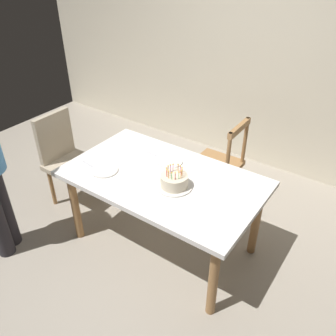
{
  "coord_description": "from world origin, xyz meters",
  "views": [
    {
      "loc": [
        1.35,
        -1.86,
        2.33
      ],
      "look_at": [
        0.05,
        0.0,
        0.84
      ],
      "focal_mm": 37.42,
      "sensor_mm": 36.0,
      "label": 1
    }
  ],
  "objects_px": {
    "dining_table": "(163,185)",
    "chair_spindle_back": "(218,166)",
    "plate_near_celebrant": "(105,170)",
    "plate_far_side": "(170,161)",
    "chair_upholstered": "(65,155)",
    "birthday_cake": "(174,181)"
  },
  "relations": [
    {
      "from": "plate_near_celebrant",
      "to": "plate_far_side",
      "type": "xyz_separation_m",
      "value": [
        0.36,
        0.42,
        0.0
      ]
    },
    {
      "from": "plate_near_celebrant",
      "to": "plate_far_side",
      "type": "height_order",
      "value": "same"
    },
    {
      "from": "plate_near_celebrant",
      "to": "dining_table",
      "type": "bearing_deg",
      "value": 25.84
    },
    {
      "from": "chair_spindle_back",
      "to": "plate_near_celebrant",
      "type": "bearing_deg",
      "value": -118.27
    },
    {
      "from": "plate_far_side",
      "to": "chair_spindle_back",
      "type": "bearing_deg",
      "value": 72.6
    },
    {
      "from": "birthday_cake",
      "to": "plate_near_celebrant",
      "type": "relative_size",
      "value": 1.27
    },
    {
      "from": "plate_far_side",
      "to": "chair_upholstered",
      "type": "relative_size",
      "value": 0.23
    },
    {
      "from": "birthday_cake",
      "to": "chair_spindle_back",
      "type": "distance_m",
      "value": 0.91
    },
    {
      "from": "dining_table",
      "to": "chair_spindle_back",
      "type": "xyz_separation_m",
      "value": [
        0.1,
        0.79,
        -0.19
      ]
    },
    {
      "from": "dining_table",
      "to": "chair_spindle_back",
      "type": "relative_size",
      "value": 1.67
    },
    {
      "from": "plate_far_side",
      "to": "chair_spindle_back",
      "type": "relative_size",
      "value": 0.23
    },
    {
      "from": "dining_table",
      "to": "plate_near_celebrant",
      "type": "distance_m",
      "value": 0.49
    },
    {
      "from": "plate_far_side",
      "to": "chair_spindle_back",
      "type": "distance_m",
      "value": 0.67
    },
    {
      "from": "birthday_cake",
      "to": "dining_table",
      "type": "bearing_deg",
      "value": 157.68
    },
    {
      "from": "plate_near_celebrant",
      "to": "chair_upholstered",
      "type": "distance_m",
      "value": 0.8
    },
    {
      "from": "birthday_cake",
      "to": "chair_upholstered",
      "type": "bearing_deg",
      "value": 178.16
    },
    {
      "from": "dining_table",
      "to": "chair_spindle_back",
      "type": "height_order",
      "value": "chair_spindle_back"
    },
    {
      "from": "dining_table",
      "to": "plate_near_celebrant",
      "type": "bearing_deg",
      "value": -154.16
    },
    {
      "from": "dining_table",
      "to": "chair_upholstered",
      "type": "distance_m",
      "value": 1.19
    },
    {
      "from": "chair_spindle_back",
      "to": "birthday_cake",
      "type": "bearing_deg",
      "value": -86.69
    },
    {
      "from": "chair_spindle_back",
      "to": "chair_upholstered",
      "type": "relative_size",
      "value": 1.0
    },
    {
      "from": "plate_near_celebrant",
      "to": "plate_far_side",
      "type": "bearing_deg",
      "value": 49.81
    }
  ]
}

